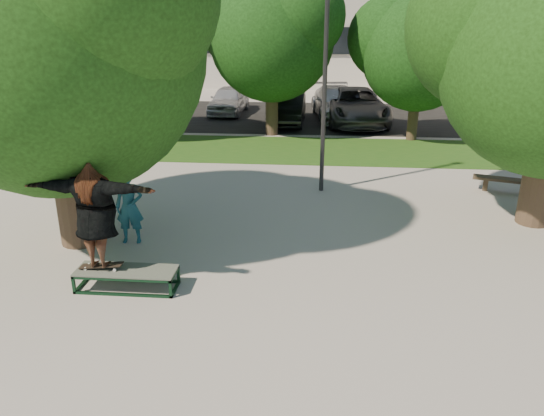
# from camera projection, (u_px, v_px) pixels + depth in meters

# --- Properties ---
(ground) EXTENTS (120.00, 120.00, 0.00)m
(ground) POSITION_uv_depth(u_px,v_px,m) (269.00, 270.00, 10.29)
(ground) COLOR gray
(ground) RESTS_ON ground
(grass_strip) EXTENTS (30.00, 4.00, 0.02)m
(grass_strip) POSITION_uv_depth(u_px,v_px,m) (321.00, 150.00, 19.07)
(grass_strip) COLOR #1C4E16
(grass_strip) RESTS_ON ground
(asphalt_strip) EXTENTS (40.00, 8.00, 0.01)m
(asphalt_strip) POSITION_uv_depth(u_px,v_px,m) (300.00, 116.00, 25.22)
(asphalt_strip) COLOR black
(asphalt_strip) RESTS_ON ground
(tree_left) EXTENTS (6.96, 5.95, 7.12)m
(tree_left) POSITION_uv_depth(u_px,v_px,m) (51.00, 28.00, 10.11)
(tree_left) COLOR #38281E
(tree_left) RESTS_ON ground
(bg_tree_left) EXTENTS (5.28, 4.51, 5.77)m
(bg_tree_left) POSITION_uv_depth(u_px,v_px,m) (122.00, 39.00, 19.85)
(bg_tree_left) COLOR #38281E
(bg_tree_left) RESTS_ON ground
(bg_tree_mid) EXTENTS (5.76, 4.92, 6.24)m
(bg_tree_mid) POSITION_uv_depth(u_px,v_px,m) (270.00, 30.00, 20.24)
(bg_tree_mid) COLOR #38281E
(bg_tree_mid) RESTS_ON ground
(bg_tree_right) EXTENTS (5.04, 4.31, 5.43)m
(bg_tree_right) POSITION_uv_depth(u_px,v_px,m) (418.00, 46.00, 19.50)
(bg_tree_right) COLOR #38281E
(bg_tree_right) RESTS_ON ground
(lamppost) EXTENTS (0.25, 0.15, 6.11)m
(lamppost) POSITION_uv_depth(u_px,v_px,m) (325.00, 75.00, 13.77)
(lamppost) COLOR #2D2D30
(lamppost) RESTS_ON ground
(grind_box) EXTENTS (1.80, 0.60, 0.38)m
(grind_box) POSITION_uv_depth(u_px,v_px,m) (127.00, 279.00, 9.56)
(grind_box) COLOR #10311C
(grind_box) RESTS_ON ground
(skater_rig) EXTENTS (2.39, 0.83, 1.99)m
(skater_rig) POSITION_uv_depth(u_px,v_px,m) (95.00, 215.00, 9.17)
(skater_rig) COLOR white
(skater_rig) RESTS_ON grind_box
(bystander) EXTENTS (0.63, 0.45, 1.62)m
(bystander) POSITION_uv_depth(u_px,v_px,m) (129.00, 207.00, 11.29)
(bystander) COLOR #184D5E
(bystander) RESTS_ON ground
(bench) EXTENTS (2.63, 1.13, 0.41)m
(bench) POSITION_uv_depth(u_px,v_px,m) (524.00, 183.00, 14.39)
(bench) COLOR #453829
(bench) RESTS_ON ground
(car_silver_a) EXTENTS (1.73, 3.94, 1.32)m
(car_silver_a) POSITION_uv_depth(u_px,v_px,m) (229.00, 100.00, 25.74)
(car_silver_a) COLOR silver
(car_silver_a) RESTS_ON asphalt_strip
(car_dark) EXTENTS (1.51, 4.18, 1.37)m
(car_dark) POSITION_uv_depth(u_px,v_px,m) (288.00, 108.00, 23.46)
(car_dark) COLOR black
(car_dark) RESTS_ON asphalt_strip
(car_grey) EXTENTS (2.93, 5.68, 1.53)m
(car_grey) POSITION_uv_depth(u_px,v_px,m) (356.00, 106.00, 23.45)
(car_grey) COLOR #555459
(car_grey) RESTS_ON asphalt_strip
(car_silver_b) EXTENTS (2.64, 5.19, 1.44)m
(car_silver_b) POSITION_uv_depth(u_px,v_px,m) (337.00, 103.00, 24.44)
(car_silver_b) COLOR #B2B3B7
(car_silver_b) RESTS_ON asphalt_strip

